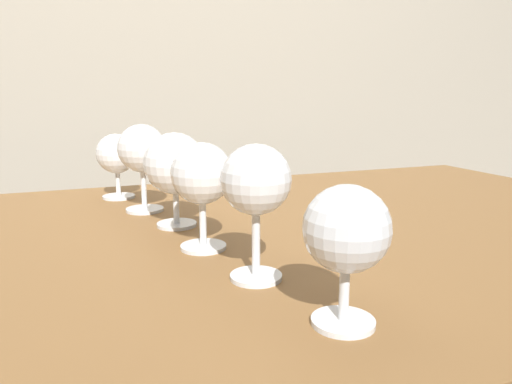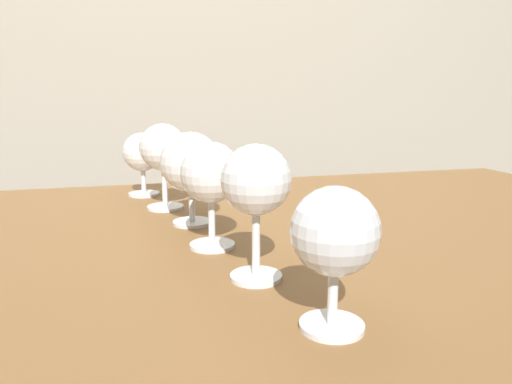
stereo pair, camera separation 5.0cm
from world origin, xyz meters
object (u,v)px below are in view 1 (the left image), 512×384
Objects in this scene: wine_glass_chardonnay at (202,175)px; wine_glass_white at (142,150)px; wine_glass_amber at (175,165)px; wine_glass_pinot at (116,155)px; wine_glass_rose at (347,233)px; wine_glass_port at (256,184)px.

wine_glass_white reaches higher than wine_glass_chardonnay.
wine_glass_pinot is at bearing 105.25° from wine_glass_amber.
wine_glass_chardonnay is at bearing -84.91° from wine_glass_amber.
wine_glass_amber reaches higher than wine_glass_rose.
wine_glass_white is (-0.10, 0.48, 0.02)m from wine_glass_rose.
wine_glass_chardonnay is 0.93× the size of wine_glass_white.
wine_glass_amber is 0.96× the size of wine_glass_white.
wine_glass_chardonnay is (-0.06, 0.25, 0.01)m from wine_glass_rose.
wine_glass_amber is at bearing 101.19° from wine_glass_rose.
wine_glass_amber is 0.12m from wine_glass_white.
wine_glass_pinot is at bearing 101.92° from wine_glass_chardonnay.
wine_glass_chardonnay is at bearing 102.80° from wine_glass_port.
wine_glass_amber is (-0.01, 0.12, -0.00)m from wine_glass_chardonnay.
wine_glass_chardonnay is at bearing -78.08° from wine_glass_pinot.
wine_glass_white is (-0.03, 0.11, 0.01)m from wine_glass_amber.
wine_glass_amber is at bearing -74.75° from wine_glass_pinot.
wine_glass_amber is (-0.07, 0.36, 0.01)m from wine_glass_rose.
wine_glass_rose is at bearing -74.71° from wine_glass_port.
wine_glass_amber is 0.25m from wine_glass_pinot.
wine_glass_amber is at bearing 95.09° from wine_glass_chardonnay.
wine_glass_amber reaches higher than wine_glass_pinot.
wine_glass_white is 0.13m from wine_glass_pinot.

